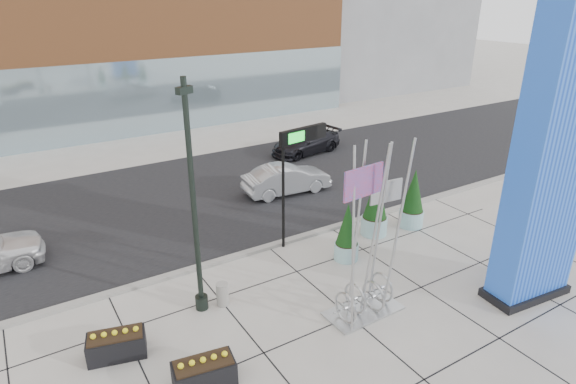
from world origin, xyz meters
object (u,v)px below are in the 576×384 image
lamp_post (195,224)px  car_silver_mid (287,179)px  overhead_street_sign (301,146)px  blue_pylon (553,163)px  concrete_bollard (222,294)px  public_art_sculpture (367,272)px

lamp_post → car_silver_mid: size_ratio=1.67×
lamp_post → overhead_street_sign: bearing=22.2°
blue_pylon → lamp_post: bearing=158.4°
overhead_street_sign → car_silver_mid: size_ratio=1.07×
concrete_bollard → car_silver_mid: car_silver_mid is taller
public_art_sculpture → overhead_street_sign: 5.46m
lamp_post → overhead_street_sign: lamp_post is taller
blue_pylon → overhead_street_sign: 8.07m
public_art_sculpture → concrete_bollard: (-3.54, 2.62, -1.05)m
blue_pylon → car_silver_mid: (-2.13, 11.32, -3.81)m
public_art_sculpture → concrete_bollard: bearing=142.5°
lamp_post → car_silver_mid: (7.10, 6.52, -2.21)m
public_art_sculpture → concrete_bollard: public_art_sculpture is taller
blue_pylon → overhead_street_sign: (-4.26, 6.83, -0.59)m
public_art_sculpture → overhead_street_sign: public_art_sculpture is taller
concrete_bollard → overhead_street_sign: overhead_street_sign is taller
blue_pylon → public_art_sculpture: (-5.05, 2.03, -3.08)m
lamp_post → concrete_bollard: lamp_post is taller
lamp_post → concrete_bollard: size_ratio=9.44×
car_silver_mid → concrete_bollard: bearing=140.4°
blue_pylon → car_silver_mid: size_ratio=2.18×
blue_pylon → lamp_post: size_ratio=1.31×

